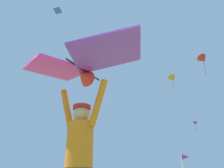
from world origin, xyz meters
name	(u,v)px	position (x,y,z in m)	size (l,w,h in m)	color
kite_flyer_person	(79,158)	(-0.20, -0.38, 0.94)	(0.80, 0.42, 1.92)	#424751
held_stunt_kite	(80,64)	(-0.23, -0.47, 2.21)	(1.99, 1.30, 0.43)	black
distant_kite_orange_low_right	(173,79)	(1.73, 29.12, 15.58)	(1.42, 1.45, 2.72)	orange
distant_kite_red_high_left	(203,59)	(5.01, 20.76, 13.64)	(1.41, 1.32, 2.50)	red
distant_kite_blue_mid_right	(81,140)	(-11.43, 26.86, 6.75)	(0.80, 0.82, 0.29)	blue
distant_kite_blue_mid_left	(58,10)	(-8.73, 12.52, 16.60)	(0.97, 0.95, 0.30)	blue
distant_kite_yellow_low_left	(111,102)	(-5.99, 22.59, 10.40)	(0.63, 0.65, 0.24)	yellow
distant_kite_purple_overhead_distant	(195,123)	(4.30, 32.86, 9.59)	(0.87, 0.83, 1.57)	purple
marker_flag	(185,160)	(1.29, 6.51, 1.60)	(0.30, 0.24, 1.85)	silver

